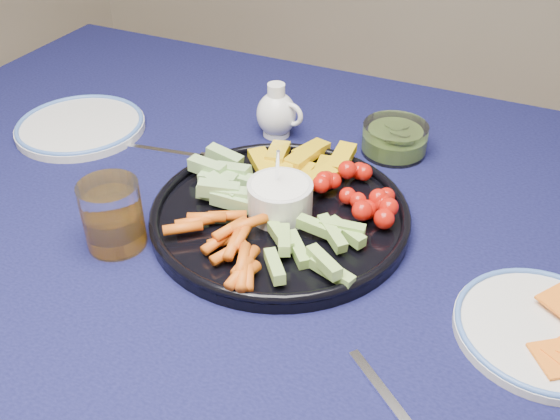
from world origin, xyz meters
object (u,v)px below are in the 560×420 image
at_px(cheese_plate, 544,328).
at_px(side_plate_extra, 80,126).
at_px(crudite_platter, 278,210).
at_px(dining_table, 314,276).
at_px(creamer_pitcher, 277,114).
at_px(pickle_bowl, 394,140).
at_px(juice_tumbler, 113,219).

height_order(cheese_plate, side_plate_extra, cheese_plate).
bearing_deg(side_plate_extra, crudite_platter, -12.37).
relative_size(cheese_plate, side_plate_extra, 0.90).
height_order(dining_table, side_plate_extra, side_plate_extra).
height_order(dining_table, crudite_platter, crudite_platter).
relative_size(crudite_platter, creamer_pitcher, 3.85).
distance_m(pickle_bowl, side_plate_extra, 0.55).
bearing_deg(juice_tumbler, dining_table, 31.30).
bearing_deg(dining_table, juice_tumbler, -148.70).
bearing_deg(pickle_bowl, juice_tumbler, -124.46).
distance_m(pickle_bowl, juice_tumbler, 0.48).
distance_m(crudite_platter, pickle_bowl, 0.28).
distance_m(cheese_plate, side_plate_extra, 0.82).
bearing_deg(juice_tumbler, creamer_pitcher, 79.38).
distance_m(dining_table, juice_tumbler, 0.30).
relative_size(dining_table, juice_tumbler, 17.35).
bearing_deg(creamer_pitcher, crudite_platter, -64.33).
xyz_separation_m(pickle_bowl, cheese_plate, (0.28, -0.33, -0.01)).
height_order(dining_table, cheese_plate, cheese_plate).
xyz_separation_m(crudite_platter, side_plate_extra, (-0.43, 0.10, -0.01)).
bearing_deg(cheese_plate, creamer_pitcher, 148.33).
bearing_deg(crudite_platter, cheese_plate, -10.10).
relative_size(dining_table, side_plate_extra, 7.38).
relative_size(crudite_platter, juice_tumbler, 3.85).
distance_m(creamer_pitcher, side_plate_extra, 0.35).
bearing_deg(cheese_plate, pickle_bowl, 130.27).
bearing_deg(creamer_pitcher, dining_table, -53.39).
distance_m(crudite_platter, juice_tumbler, 0.23).
height_order(crudite_platter, side_plate_extra, crudite_platter).
distance_m(crudite_platter, cheese_plate, 0.37).
distance_m(dining_table, pickle_bowl, 0.28).
height_order(crudite_platter, creamer_pitcher, crudite_platter).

